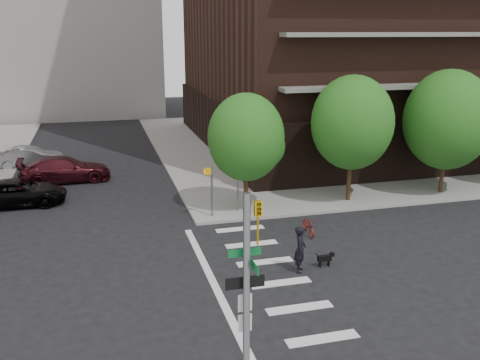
{
  "coord_description": "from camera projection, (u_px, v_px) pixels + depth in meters",
  "views": [
    {
      "loc": [
        -3.4,
        -17.69,
        9.41
      ],
      "look_at": [
        3.0,
        6.0,
        2.5
      ],
      "focal_mm": 40.0,
      "sensor_mm": 36.0,
      "label": 1
    }
  ],
  "objects": [
    {
      "name": "parked_car_maroon",
      "position": [
        65.0,
        169.0,
        34.12
      ],
      "size": [
        2.52,
        5.73,
        1.64
      ],
      "primitive_type": "imported",
      "rotation": [
        0.0,
        0.0,
        1.61
      ],
      "color": "#441219",
      "rests_on": "ground"
    },
    {
      "name": "parked_car_silver",
      "position": [
        29.0,
        157.0,
        37.71
      ],
      "size": [
        1.69,
        4.56,
        1.49
      ],
      "primitive_type": "imported",
      "rotation": [
        0.0,
        0.0,
        1.55
      ],
      "color": "#979B9F",
      "rests_on": "ground"
    },
    {
      "name": "traffic_signal",
      "position": [
        248.0,
        339.0,
        12.02
      ],
      "size": [
        0.9,
        0.75,
        6.0
      ],
      "color": "slate",
      "rests_on": "sidewalk_s"
    },
    {
      "name": "tree_a",
      "position": [
        246.0,
        137.0,
        27.64
      ],
      "size": [
        4.0,
        4.0,
        5.9
      ],
      "color": "#301E11",
      "rests_on": "sidewalk_ne"
    },
    {
      "name": "sidewalk_ne",
      "position": [
        381.0,
        140.0,
        46.8
      ],
      "size": [
        39.0,
        33.0,
        0.15
      ],
      "primitive_type": "cube",
      "color": "gray",
      "rests_on": "ground"
    },
    {
      "name": "tree_b",
      "position": [
        352.0,
        123.0,
        29.02
      ],
      "size": [
        4.5,
        4.5,
        6.65
      ],
      "color": "#301E11",
      "rests_on": "sidewalk_ne"
    },
    {
      "name": "ground",
      "position": [
        204.0,
        293.0,
        19.84
      ],
      "size": [
        120.0,
        120.0,
        0.0
      ],
      "primitive_type": "plane",
      "color": "black",
      "rests_on": "ground"
    },
    {
      "name": "crosswalk",
      "position": [
        261.0,
        285.0,
        20.39
      ],
      "size": [
        3.85,
        13.0,
        0.01
      ],
      "color": "silver",
      "rests_on": "ground"
    },
    {
      "name": "dog_walker",
      "position": [
        300.0,
        249.0,
        21.34
      ],
      "size": [
        0.83,
        0.71,
        1.93
      ],
      "primitive_type": "imported",
      "rotation": [
        0.0,
        0.0,
        1.14
      ],
      "color": "black",
      "rests_on": "ground"
    },
    {
      "name": "tree_c",
      "position": [
        448.0,
        120.0,
        30.55
      ],
      "size": [
        5.0,
        5.0,
        6.8
      ],
      "color": "#301E11",
      "rests_on": "sidewalk_ne"
    },
    {
      "name": "scooter",
      "position": [
        309.0,
        225.0,
        25.42
      ],
      "size": [
        0.74,
        1.7,
        0.87
      ],
      "primitive_type": "imported",
      "rotation": [
        0.0,
        0.0,
        -0.1
      ],
      "color": "maroon",
      "rests_on": "ground"
    },
    {
      "name": "parked_car_black",
      "position": [
        17.0,
        193.0,
        29.52
      ],
      "size": [
        2.46,
        5.28,
        1.46
      ],
      "primitive_type": "imported",
      "rotation": [
        0.0,
        0.0,
        1.58
      ],
      "color": "black",
      "rests_on": "ground"
    },
    {
      "name": "dog",
      "position": [
        325.0,
        258.0,
        21.94
      ],
      "size": [
        0.7,
        0.21,
        0.59
      ],
      "rotation": [
        0.0,
        0.0,
        -0.03
      ],
      "color": "black",
      "rests_on": "ground"
    },
    {
      "name": "pedestrian_signal",
      "position": [
        217.0,
        183.0,
        27.28
      ],
      "size": [
        2.18,
        0.67,
        2.6
      ],
      "color": "slate",
      "rests_on": "sidewalk_ne"
    }
  ]
}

